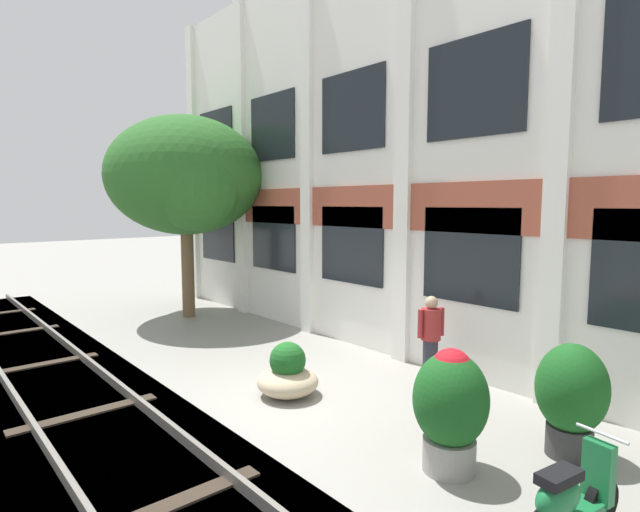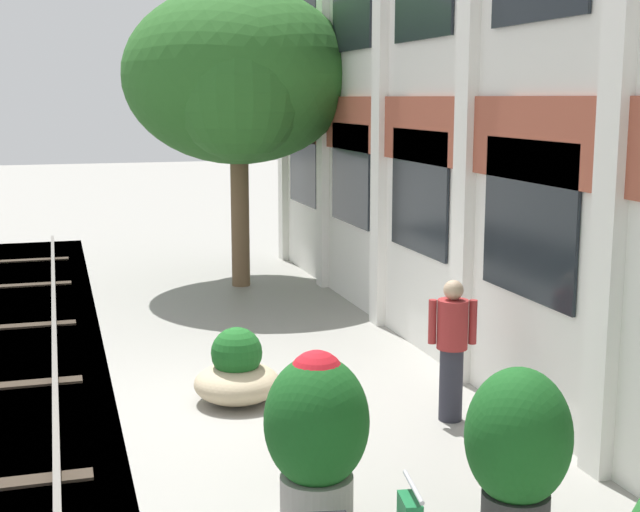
# 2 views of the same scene
# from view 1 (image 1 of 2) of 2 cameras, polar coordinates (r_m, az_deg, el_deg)

# --- Properties ---
(ground_plane) EXTENTS (80.00, 80.00, 0.00)m
(ground_plane) POSITION_cam_1_polar(r_m,az_deg,el_deg) (8.64, -3.55, -15.50)
(ground_plane) COLOR gray
(apartment_facade) EXTENTS (18.29, 0.64, 8.81)m
(apartment_facade) POSITION_cam_1_polar(r_m,az_deg,el_deg) (10.29, 10.64, 12.66)
(apartment_facade) COLOR silver
(apartment_facade) RESTS_ON ground
(rail_tracks) EXTENTS (25.93, 2.80, 0.43)m
(rail_tracks) POSITION_cam_1_polar(r_m,az_deg,el_deg) (7.50, -22.19, -20.55)
(rail_tracks) COLOR #5B5449
(rail_tracks) RESTS_ON ground
(broadleaf_tree) EXTENTS (4.43, 4.22, 5.55)m
(broadleaf_tree) POSITION_cam_1_polar(r_m,az_deg,el_deg) (14.31, -15.14, 8.43)
(broadleaf_tree) COLOR brown
(broadleaf_tree) RESTS_ON ground
(potted_plant_wide_bowl) EXTENTS (1.02, 1.02, 0.90)m
(potted_plant_wide_bowl) POSITION_cam_1_polar(r_m,az_deg,el_deg) (8.48, -3.71, -13.41)
(potted_plant_wide_bowl) COLOR tan
(potted_plant_wide_bowl) RESTS_ON ground
(potted_plant_ribbed_drum) EXTENTS (0.89, 0.89, 1.49)m
(potted_plant_ribbed_drum) POSITION_cam_1_polar(r_m,az_deg,el_deg) (6.30, 14.68, -16.01)
(potted_plant_ribbed_drum) COLOR gray
(potted_plant_ribbed_drum) RESTS_ON ground
(potted_plant_stone_basin) EXTENTS (0.86, 0.86, 1.44)m
(potted_plant_stone_basin) POSITION_cam_1_polar(r_m,az_deg,el_deg) (7.18, 26.79, -14.00)
(potted_plant_stone_basin) COLOR #333333
(potted_plant_stone_basin) RESTS_ON ground
(scooter_near_curb) EXTENTS (0.53, 1.38, 0.98)m
(scooter_near_curb) POSITION_cam_1_polar(r_m,az_deg,el_deg) (5.64, 26.75, -23.59)
(scooter_near_curb) COLOR black
(scooter_near_curb) RESTS_ON ground
(resident_by_doorway) EXTENTS (0.34, 0.51, 1.59)m
(resident_by_doorway) POSITION_cam_1_polar(r_m,az_deg,el_deg) (8.95, 12.53, -9.14)
(resident_by_doorway) COLOR #282833
(resident_by_doorway) RESTS_ON ground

